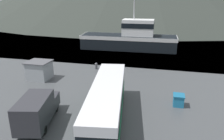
% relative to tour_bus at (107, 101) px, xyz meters
% --- Properties ---
extents(water_surface, '(240.00, 240.00, 0.00)m').
position_rel_tour_bus_xyz_m(water_surface, '(2.80, 135.39, -1.85)').
color(water_surface, '#3D5160').
rests_on(water_surface, ground).
extents(tour_bus, '(4.36, 12.45, 3.28)m').
position_rel_tour_bus_xyz_m(tour_bus, '(0.00, 0.00, 0.00)').
color(tour_bus, '#146B3D').
rests_on(tour_bus, ground).
extents(delivery_van, '(3.38, 6.10, 2.56)m').
position_rel_tour_bus_xyz_m(delivery_van, '(-5.50, -1.85, -0.50)').
color(delivery_van, '#2D2D33').
rests_on(delivery_van, ground).
extents(fishing_boat, '(19.31, 5.59, 11.86)m').
position_rel_tour_bus_xyz_m(fishing_boat, '(-2.54, 27.66, 0.40)').
color(fishing_boat, black).
rests_on(fishing_boat, water_surface).
extents(storage_bin, '(1.09, 1.16, 1.16)m').
position_rel_tour_bus_xyz_m(storage_bin, '(6.07, 4.31, -1.26)').
color(storage_bin, teal).
rests_on(storage_bin, ground).
extents(dock_kiosk, '(2.95, 2.72, 2.37)m').
position_rel_tour_bus_xyz_m(dock_kiosk, '(-11.19, 7.76, -0.65)').
color(dock_kiosk, '#93999E').
rests_on(dock_kiosk, ground).
extents(mooring_bollard, '(0.42, 0.42, 0.95)m').
position_rel_tour_bus_xyz_m(mooring_bollard, '(-5.31, 13.48, -1.33)').
color(mooring_bollard, '#4C4C51').
rests_on(mooring_bollard, ground).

